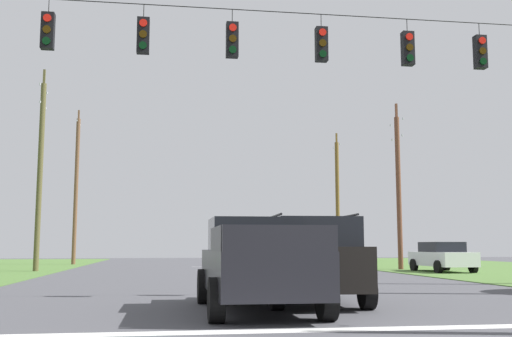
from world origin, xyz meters
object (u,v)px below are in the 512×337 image
at_px(utility_pole_far_right, 399,187).
at_px(utility_pole_distant_left, 76,188).
at_px(utility_pole_near_left, 338,200).
at_px(utility_pole_distant_right, 40,170).
at_px(distant_car_crossing_white, 442,256).
at_px(suv_black, 308,258).
at_px(pickup_truck, 257,264).
at_px(overhead_signal_span, 278,115).

relative_size(utility_pole_far_right, utility_pole_distant_left, 0.86).
distance_m(utility_pole_near_left, utility_pole_distant_right, 22.66).
height_order(distant_car_crossing_white, utility_pole_distant_left, utility_pole_distant_left).
distance_m(distant_car_crossing_white, utility_pole_distant_left, 25.58).
xyz_separation_m(suv_black, utility_pole_distant_right, (-9.99, 18.74, 4.23)).
relative_size(distant_car_crossing_white, utility_pole_distant_left, 0.39).
distance_m(pickup_truck, utility_pole_distant_right, 22.41).
height_order(pickup_truck, suv_black, suv_black).
xyz_separation_m(distant_car_crossing_white, utility_pole_near_left, (-1.04, 15.24, 3.98)).
xyz_separation_m(overhead_signal_span, utility_pole_distant_right, (-9.50, 17.57, 0.53)).
height_order(suv_black, utility_pole_far_right, utility_pole_far_right).
xyz_separation_m(distant_car_crossing_white, utility_pole_distant_right, (-20.51, 3.65, 4.50)).
height_order(overhead_signal_span, utility_pole_distant_right, utility_pole_distant_right).
bearing_deg(utility_pole_distant_left, utility_pole_near_left, 0.89).
height_order(distant_car_crossing_white, utility_pole_distant_right, utility_pole_distant_right).
bearing_deg(distant_car_crossing_white, utility_pole_distant_right, 169.91).
xyz_separation_m(utility_pole_far_right, utility_pole_distant_right, (-19.60, 0.40, 0.66)).
xyz_separation_m(distant_car_crossing_white, utility_pole_far_right, (-0.91, 3.25, 3.85)).
relative_size(suv_black, utility_pole_distant_left, 0.44).
height_order(overhead_signal_span, utility_pole_far_right, utility_pole_far_right).
distance_m(utility_pole_far_right, utility_pole_distant_right, 19.61).
height_order(utility_pole_far_right, utility_pole_distant_left, utility_pole_distant_left).
relative_size(suv_black, utility_pole_far_right, 0.52).
distance_m(overhead_signal_span, distant_car_crossing_white, 18.18).
xyz_separation_m(suv_black, utility_pole_far_right, (9.60, 18.34, 3.58)).
relative_size(overhead_signal_span, utility_pole_far_right, 1.97).
xyz_separation_m(utility_pole_distant_right, utility_pole_distant_left, (0.25, 11.29, 0.08)).
bearing_deg(utility_pole_distant_left, distant_car_crossing_white, -36.40).
bearing_deg(distant_car_crossing_white, utility_pole_distant_left, 143.60).
relative_size(pickup_truck, suv_black, 1.11).
bearing_deg(overhead_signal_span, suv_black, -67.18).
height_order(pickup_truck, utility_pole_far_right, utility_pole_far_right).
bearing_deg(pickup_truck, suv_black, 46.19).
distance_m(pickup_truck, suv_black, 2.11).
bearing_deg(pickup_truck, utility_pole_distant_left, 104.73).
bearing_deg(utility_pole_distant_right, pickup_truck, -67.15).
height_order(pickup_truck, utility_pole_distant_left, utility_pole_distant_left).
distance_m(suv_black, utility_pole_far_right, 21.01).
relative_size(utility_pole_far_right, utility_pole_distant_right, 0.88).
relative_size(suv_black, utility_pole_near_left, 0.49).
height_order(utility_pole_near_left, utility_pole_distant_right, utility_pole_distant_right).
bearing_deg(utility_pole_distant_right, distant_car_crossing_white, -10.09).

